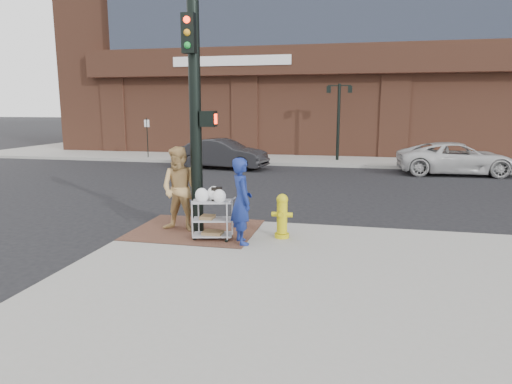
% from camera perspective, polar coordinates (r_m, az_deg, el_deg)
% --- Properties ---
extents(ground, '(220.00, 220.00, 0.00)m').
position_cam_1_polar(ground, '(9.73, -6.01, -7.15)').
color(ground, black).
rests_on(ground, ground).
extents(sidewalk_far, '(65.00, 36.00, 0.15)m').
position_cam_1_polar(sidewalk_far, '(41.99, 25.59, 5.63)').
color(sidewalk_far, '#999590').
rests_on(sidewalk_far, ground).
extents(brick_curb_ramp, '(2.80, 2.40, 0.01)m').
position_cam_1_polar(brick_curb_ramp, '(10.70, -7.57, -4.68)').
color(brick_curb_ramp, '#503125').
rests_on(brick_curb_ramp, sidewalk_near).
extents(lamp_post, '(1.32, 0.22, 4.00)m').
position_cam_1_polar(lamp_post, '(24.81, 10.29, 9.65)').
color(lamp_post, black).
rests_on(lamp_post, sidewalk_far).
extents(parking_sign, '(0.05, 0.05, 2.20)m').
position_cam_1_polar(parking_sign, '(26.46, -13.43, 6.62)').
color(parking_sign, black).
rests_on(parking_sign, sidewalk_far).
extents(traffic_signal_pole, '(0.61, 0.51, 5.00)m').
position_cam_1_polar(traffic_signal_pole, '(10.16, -7.53, 9.80)').
color(traffic_signal_pole, black).
rests_on(traffic_signal_pole, sidewalk_near).
extents(woman_blue, '(0.70, 0.78, 1.80)m').
position_cam_1_polar(woman_blue, '(9.38, -1.82, -1.14)').
color(woman_blue, navy).
rests_on(woman_blue, sidewalk_near).
extents(pedestrian_tan, '(0.98, 0.79, 1.93)m').
position_cam_1_polar(pedestrian_tan, '(10.48, -9.41, 0.34)').
color(pedestrian_tan, tan).
rests_on(pedestrian_tan, sidewalk_near).
extents(sedan_dark, '(4.55, 2.17, 1.44)m').
position_cam_1_polar(sedan_dark, '(22.18, -4.22, 4.78)').
color(sedan_dark, black).
rests_on(sedan_dark, ground).
extents(minivan_white, '(5.22, 2.65, 1.41)m').
position_cam_1_polar(minivan_white, '(22.09, 23.82, 3.85)').
color(minivan_white, silver).
rests_on(minivan_white, ground).
extents(utility_cart, '(0.90, 0.64, 1.14)m').
position_cam_1_polar(utility_cart, '(9.79, -5.47, -2.99)').
color(utility_cart, '#A1A2A7').
rests_on(utility_cart, sidewalk_near).
extents(fire_hydrant, '(0.46, 0.32, 0.97)m').
position_cam_1_polar(fire_hydrant, '(9.90, 3.28, -2.93)').
color(fire_hydrant, gold).
rests_on(fire_hydrant, sidewalk_near).
extents(newsbox_yellow, '(0.47, 0.45, 0.91)m').
position_cam_1_polar(newsbox_yellow, '(25.97, -7.66, 5.31)').
color(newsbox_yellow, yellow).
rests_on(newsbox_yellow, sidewalk_far).
extents(newsbox_blue, '(0.49, 0.46, 0.96)m').
position_cam_1_polar(newsbox_blue, '(26.12, -7.55, 5.40)').
color(newsbox_blue, navy).
rests_on(newsbox_blue, sidewalk_far).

